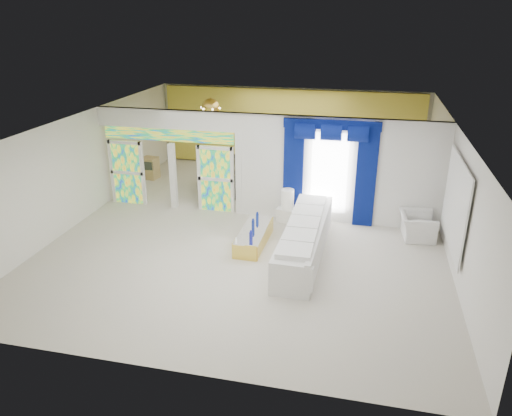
% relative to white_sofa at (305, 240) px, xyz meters
% --- Properties ---
extents(floor, '(12.00, 12.00, 0.00)m').
position_rel_white_sofa_xyz_m(floor, '(-1.55, 1.30, -0.39)').
color(floor, '#B7AF9E').
rests_on(floor, ground).
extents(dividing_wall, '(5.70, 0.18, 3.00)m').
position_rel_white_sofa_xyz_m(dividing_wall, '(0.60, 2.30, 1.11)').
color(dividing_wall, white).
rests_on(dividing_wall, ground).
extents(dividing_header, '(4.30, 0.18, 0.55)m').
position_rel_white_sofa_xyz_m(dividing_header, '(-4.40, 2.30, 2.33)').
color(dividing_header, white).
rests_on(dividing_header, dividing_wall).
extents(stained_panel_left, '(0.95, 0.04, 2.00)m').
position_rel_white_sofa_xyz_m(stained_panel_left, '(-5.82, 2.30, 0.61)').
color(stained_panel_left, '#994C3F').
rests_on(stained_panel_left, ground).
extents(stained_panel_right, '(0.95, 0.04, 2.00)m').
position_rel_white_sofa_xyz_m(stained_panel_right, '(-2.97, 2.30, 0.61)').
color(stained_panel_right, '#994C3F').
rests_on(stained_panel_right, ground).
extents(stained_transom, '(4.00, 0.05, 0.35)m').
position_rel_white_sofa_xyz_m(stained_transom, '(-4.40, 2.30, 1.86)').
color(stained_transom, '#994C3F').
rests_on(stained_transom, dividing_header).
extents(window_pane, '(1.00, 0.02, 2.30)m').
position_rel_white_sofa_xyz_m(window_pane, '(0.35, 2.20, 1.06)').
color(window_pane, white).
rests_on(window_pane, dividing_wall).
extents(blue_drape_left, '(0.55, 0.10, 2.80)m').
position_rel_white_sofa_xyz_m(blue_drape_left, '(-0.65, 2.17, 1.01)').
color(blue_drape_left, '#04114B').
rests_on(blue_drape_left, ground).
extents(blue_drape_right, '(0.55, 0.10, 2.80)m').
position_rel_white_sofa_xyz_m(blue_drape_right, '(1.35, 2.17, 1.01)').
color(blue_drape_right, '#04114B').
rests_on(blue_drape_right, ground).
extents(blue_pelmet, '(2.60, 0.12, 0.25)m').
position_rel_white_sofa_xyz_m(blue_pelmet, '(0.35, 2.17, 2.43)').
color(blue_pelmet, '#04114B').
rests_on(blue_pelmet, dividing_wall).
extents(wall_mirror, '(0.04, 2.70, 1.90)m').
position_rel_white_sofa_xyz_m(wall_mirror, '(3.39, 0.30, 1.16)').
color(wall_mirror, white).
rests_on(wall_mirror, ground).
extents(gold_curtains, '(9.70, 0.12, 2.90)m').
position_rel_white_sofa_xyz_m(gold_curtains, '(-1.55, 7.20, 1.11)').
color(gold_curtains, gold).
rests_on(gold_curtains, ground).
extents(white_sofa, '(0.99, 4.14, 0.79)m').
position_rel_white_sofa_xyz_m(white_sofa, '(0.00, 0.00, 0.00)').
color(white_sofa, white).
rests_on(white_sofa, ground).
extents(coffee_table, '(0.67, 1.88, 0.41)m').
position_rel_white_sofa_xyz_m(coffee_table, '(-1.35, 0.30, -0.19)').
color(coffee_table, gold).
rests_on(coffee_table, ground).
extents(console_table, '(1.22, 0.48, 0.40)m').
position_rel_white_sofa_xyz_m(console_table, '(-0.45, 1.94, -0.19)').
color(console_table, white).
rests_on(console_table, ground).
extents(table_lamp, '(0.36, 0.36, 0.58)m').
position_rel_white_sofa_xyz_m(table_lamp, '(-0.75, 1.94, 0.29)').
color(table_lamp, white).
rests_on(table_lamp, console_table).
extents(armchair, '(0.98, 1.10, 0.66)m').
position_rel_white_sofa_xyz_m(armchair, '(2.78, 1.68, -0.06)').
color(armchair, white).
rests_on(armchair, ground).
extents(grand_piano, '(1.85, 2.20, 0.97)m').
position_rel_white_sofa_xyz_m(grand_piano, '(-3.11, 4.14, 0.09)').
color(grand_piano, black).
rests_on(grand_piano, ground).
extents(piano_bench, '(0.96, 0.54, 0.30)m').
position_rel_white_sofa_xyz_m(piano_bench, '(-3.11, 2.54, -0.24)').
color(piano_bench, black).
rests_on(piano_bench, ground).
extents(tv_console, '(0.59, 0.55, 0.77)m').
position_rel_white_sofa_xyz_m(tv_console, '(-6.21, 4.72, -0.01)').
color(tv_console, tan).
rests_on(tv_console, ground).
extents(chandelier, '(0.60, 0.60, 0.60)m').
position_rel_white_sofa_xyz_m(chandelier, '(-3.85, 4.70, 2.26)').
color(chandelier, gold).
rests_on(chandelier, ceiling).
extents(decanters, '(0.20, 1.30, 0.23)m').
position_rel_white_sofa_xyz_m(decanters, '(-1.34, 0.25, 0.13)').
color(decanters, navy).
rests_on(decanters, coffee_table).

